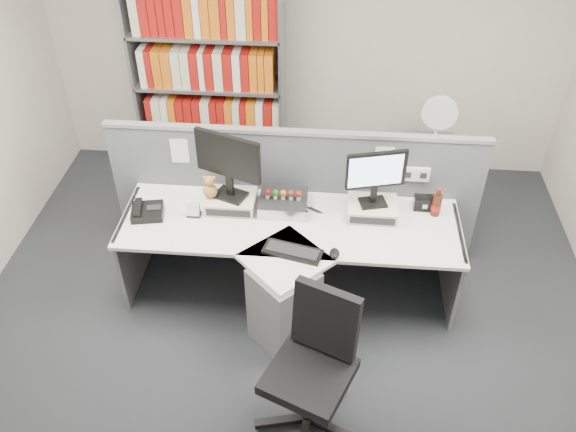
# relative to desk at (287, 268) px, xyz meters

# --- Properties ---
(ground) EXTENTS (5.50, 5.50, 0.00)m
(ground) POSITION_rel_desk_xyz_m (0.00, -0.60, -0.46)
(ground) COLOR #2C2F34
(ground) RESTS_ON ground
(room_shell) EXTENTS (5.04, 5.54, 2.72)m
(room_shell) POSITION_rel_desk_xyz_m (0.00, -0.60, 1.33)
(room_shell) COLOR beige
(room_shell) RESTS_ON ground
(partition) EXTENTS (3.00, 0.08, 1.27)m
(partition) POSITION_rel_desk_xyz_m (0.00, 0.65, 0.19)
(partition) COLOR #585C64
(partition) RESTS_ON ground
(desk) EXTENTS (2.60, 1.20, 0.72)m
(desk) POSITION_rel_desk_xyz_m (0.00, 0.00, 0.00)
(desk) COLOR white
(desk) RESTS_ON ground
(monitor_riser_left) EXTENTS (0.38, 0.31, 0.10)m
(monitor_riser_left) POSITION_rel_desk_xyz_m (-0.48, 0.38, 0.31)
(monitor_riser_left) COLOR beige
(monitor_riser_left) RESTS_ON desk
(monitor_riser_right) EXTENTS (0.38, 0.31, 0.10)m
(monitor_riser_right) POSITION_rel_desk_xyz_m (0.62, 0.38, 0.31)
(monitor_riser_right) COLOR beige
(monitor_riser_right) RESTS_ON desk
(monitor_left) EXTENTS (0.51, 0.25, 0.55)m
(monitor_left) POSITION_rel_desk_xyz_m (-0.48, 0.38, 0.69)
(monitor_left) COLOR black
(monitor_left) RESTS_ON monitor_riser_left
(monitor_right) EXTENTS (0.45, 0.19, 0.46)m
(monitor_right) POSITION_rel_desk_xyz_m (0.62, 0.38, 0.64)
(monitor_right) COLOR black
(monitor_right) RESTS_ON monitor_riser_right
(desktop_pc) EXTENTS (0.37, 0.33, 0.10)m
(desktop_pc) POSITION_rel_desk_xyz_m (-0.07, 0.40, 0.31)
(desktop_pc) COLOR black
(desktop_pc) RESTS_ON desk
(figurines) EXTENTS (0.29, 0.05, 0.09)m
(figurines) POSITION_rel_desk_xyz_m (-0.07, 0.38, 0.41)
(figurines) COLOR beige
(figurines) RESTS_ON desktop_pc
(keyboard) EXTENTS (0.45, 0.26, 0.03)m
(keyboard) POSITION_rel_desk_xyz_m (0.05, -0.12, 0.28)
(keyboard) COLOR black
(keyboard) RESTS_ON desk
(mouse) EXTENTS (0.07, 0.11, 0.04)m
(mouse) POSITION_rel_desk_xyz_m (0.35, -0.12, 0.29)
(mouse) COLOR black
(mouse) RESTS_ON desk
(desk_phone) EXTENTS (0.27, 0.26, 0.10)m
(desk_phone) POSITION_rel_desk_xyz_m (-1.11, 0.22, 0.30)
(desk_phone) COLOR black
(desk_phone) RESTS_ON desk
(desk_calendar) EXTENTS (0.11, 0.08, 0.13)m
(desk_calendar) POSITION_rel_desk_xyz_m (-0.75, 0.24, 0.32)
(desk_calendar) COLOR black
(desk_calendar) RESTS_ON desk
(plush_toy) EXTENTS (0.11, 0.11, 0.19)m
(plush_toy) POSITION_rel_desk_xyz_m (-0.63, 0.37, 0.45)
(plush_toy) COLOR #B17F3B
(plush_toy) RESTS_ON monitor_riser_left
(speaker) EXTENTS (0.17, 0.09, 0.11)m
(speaker) POSITION_rel_desk_xyz_m (1.03, 0.48, 0.32)
(speaker) COLOR black
(speaker) RESTS_ON desk
(cola_bottle) EXTENTS (0.07, 0.07, 0.24)m
(cola_bottle) POSITION_rel_desk_xyz_m (1.11, 0.42, 0.36)
(cola_bottle) COLOR #3F190A
(cola_bottle) RESTS_ON desk
(shelving_unit) EXTENTS (1.41, 0.40, 2.00)m
(shelving_unit) POSITION_rel_desk_xyz_m (-0.90, 1.85, 0.52)
(shelving_unit) COLOR gray
(shelving_unit) RESTS_ON ground
(filing_cabinet) EXTENTS (0.45, 0.61, 0.70)m
(filing_cabinet) POSITION_rel_desk_xyz_m (1.20, 1.40, -0.11)
(filing_cabinet) COLOR gray
(filing_cabinet) RESTS_ON ground
(desk_fan) EXTENTS (0.32, 0.19, 0.53)m
(desk_fan) POSITION_rel_desk_xyz_m (1.20, 1.40, 0.58)
(desk_fan) COLOR white
(desk_fan) RESTS_ON filing_cabinet
(office_chair) EXTENTS (0.69, 0.70, 1.04)m
(office_chair) POSITION_rel_desk_xyz_m (0.25, -0.93, 0.10)
(office_chair) COLOR silver
(office_chair) RESTS_ON ground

